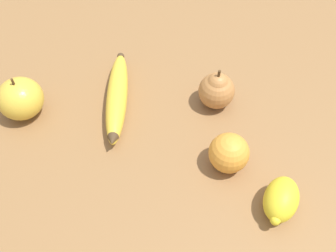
{
  "coord_description": "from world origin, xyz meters",
  "views": [
    {
      "loc": [
        -0.18,
        0.53,
        0.57
      ],
      "look_at": [
        -0.02,
        0.16,
        0.03
      ],
      "focal_mm": 42.0,
      "sensor_mm": 36.0,
      "label": 1
    }
  ],
  "objects_px": {
    "banana": "(117,97)",
    "orange": "(229,153)",
    "apple": "(20,99)",
    "pear": "(217,90)",
    "lemon": "(281,200)"
  },
  "relations": [
    {
      "from": "banana",
      "to": "pear",
      "type": "height_order",
      "value": "pear"
    },
    {
      "from": "pear",
      "to": "apple",
      "type": "height_order",
      "value": "apple"
    },
    {
      "from": "pear",
      "to": "apple",
      "type": "distance_m",
      "value": 0.36
    },
    {
      "from": "orange",
      "to": "apple",
      "type": "relative_size",
      "value": 0.77
    },
    {
      "from": "banana",
      "to": "lemon",
      "type": "relative_size",
      "value": 2.64
    },
    {
      "from": "pear",
      "to": "orange",
      "type": "bearing_deg",
      "value": 118.18
    },
    {
      "from": "orange",
      "to": "lemon",
      "type": "height_order",
      "value": "orange"
    },
    {
      "from": "pear",
      "to": "lemon",
      "type": "height_order",
      "value": "pear"
    },
    {
      "from": "lemon",
      "to": "orange",
      "type": "bearing_deg",
      "value": -23.71
    },
    {
      "from": "banana",
      "to": "apple",
      "type": "xyz_separation_m",
      "value": [
        0.15,
        0.09,
        0.02
      ]
    },
    {
      "from": "banana",
      "to": "orange",
      "type": "distance_m",
      "value": 0.24
    },
    {
      "from": "orange",
      "to": "lemon",
      "type": "xyz_separation_m",
      "value": [
        -0.1,
        0.04,
        -0.01
      ]
    },
    {
      "from": "banana",
      "to": "lemon",
      "type": "bearing_deg",
      "value": 50.71
    },
    {
      "from": "orange",
      "to": "apple",
      "type": "bearing_deg",
      "value": 6.59
    },
    {
      "from": "banana",
      "to": "apple",
      "type": "height_order",
      "value": "apple"
    }
  ]
}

